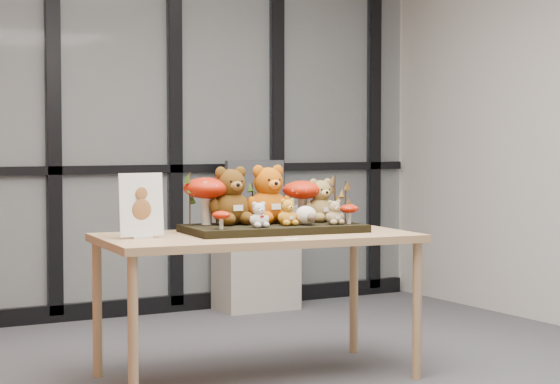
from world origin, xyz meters
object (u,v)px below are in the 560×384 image
plush_cream_hedgehog (306,214)px  mushroom_back_left (207,199)px  bear_small_yellow (287,211)px  monitor (255,183)px  diorama_tray (273,228)px  mushroom_front_left (221,219)px  mushroom_front_right (349,213)px  mushroom_back_right (303,199)px  bear_tan_back (320,198)px  bear_pooh_yellow (268,191)px  bear_beige_small (334,211)px  cabinet (256,257)px  bear_brown_medium (231,193)px  sign_holder (141,208)px  bear_white_bow (259,213)px  display_table (256,246)px

plush_cream_hedgehog → mushroom_back_left: 0.54m
bear_small_yellow → monitor: bearing=72.6°
diorama_tray → mushroom_front_left: 0.39m
mushroom_front_right → mushroom_back_right: bearing=120.6°
bear_tan_back → monitor: (0.56, 1.84, 0.00)m
bear_pooh_yellow → bear_beige_small: 0.38m
mushroom_back_right → cabinet: mushroom_back_right is taller
monitor → mushroom_back_left: bearing=-124.8°
diorama_tray → mushroom_back_right: mushroom_back_right is taller
bear_brown_medium → plush_cream_hedgehog: size_ratio=3.04×
mushroom_front_right → cabinet: mushroom_front_right is taller
bear_pooh_yellow → bear_small_yellow: (0.02, -0.17, -0.10)m
bear_tan_back → bear_small_yellow: 0.31m
mushroom_back_right → cabinet: bearing=70.2°
bear_pooh_yellow → mushroom_front_left: (-0.38, -0.20, -0.12)m
mushroom_front_left → sign_holder: 0.41m
bear_white_bow → mushroom_front_left: bearing=-175.8°
mushroom_back_right → monitor: monitor is taller
bear_small_yellow → cabinet: bearing=72.4°
bear_brown_medium → cabinet: 2.13m
mushroom_front_left → mushroom_front_right: (0.75, -0.04, 0.01)m
bear_beige_small → bear_brown_medium: bearing=155.9°
diorama_tray → bear_white_bow: bearing=-136.1°
bear_white_bow → monitor: 2.25m
mushroom_front_right → mushroom_front_left: bearing=177.0°
mushroom_back_left → monitor: size_ratio=0.60×
display_table → cabinet: (1.01, 1.91, -0.31)m
mushroom_back_left → bear_brown_medium: bearing=-23.7°
bear_pooh_yellow → mushroom_front_left: size_ratio=3.38×
bear_pooh_yellow → bear_small_yellow: bearing=-76.5°
plush_cream_hedgehog → mushroom_front_right: (0.25, -0.04, 0.00)m
bear_white_bow → monitor: (1.03, 2.00, 0.06)m
plush_cream_hedgehog → mushroom_front_right: 0.25m
mushroom_back_right → bear_brown_medium: bearing=176.6°
display_table → diorama_tray: 0.16m
bear_pooh_yellow → monitor: bear_pooh_yellow is taller
mushroom_front_right → bear_pooh_yellow: bearing=146.9°
mushroom_front_left → mushroom_front_right: mushroom_front_right is taller
bear_pooh_yellow → bear_tan_back: size_ratio=1.33×
mushroom_front_left → monitor: bearing=58.1°
bear_pooh_yellow → plush_cream_hedgehog: size_ratio=3.10×
bear_tan_back → bear_pooh_yellow: bearing=177.0°
mushroom_back_right → bear_pooh_yellow: bearing=-178.5°
bear_brown_medium → mushroom_front_right: size_ratio=2.93×
bear_brown_medium → mushroom_back_right: bearing=2.3°
plush_cream_hedgehog → display_table: bearing=173.4°
bear_brown_medium → bear_white_bow: (0.04, -0.24, -0.10)m
mushroom_front_left → mushroom_back_left: bearing=79.8°
diorama_tray → monitor: monitor is taller
diorama_tray → monitor: (0.88, 1.88, 0.16)m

